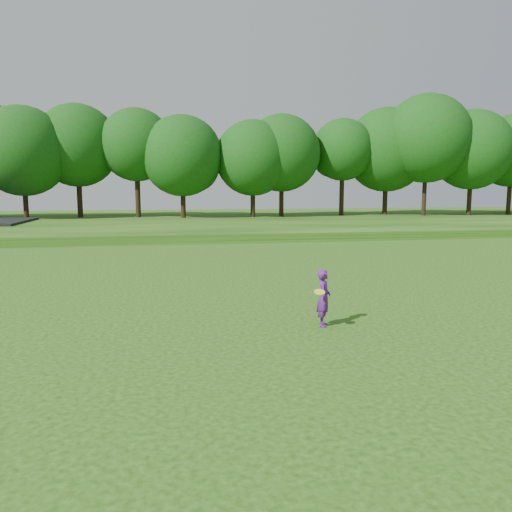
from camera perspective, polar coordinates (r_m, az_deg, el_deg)
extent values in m
plane|color=#1A420C|center=(12.64, -7.16, -8.43)|extent=(140.00, 140.00, 0.00)
cube|color=#1A420C|center=(46.23, -9.84, 3.71)|extent=(130.00, 30.00, 0.60)
cube|color=gray|center=(32.31, -9.41, 1.49)|extent=(130.00, 1.60, 0.04)
imported|color=#5A1C80|center=(12.87, 7.74, -4.77)|extent=(0.52, 0.62, 1.47)
cylinder|color=#F8FF28|center=(12.29, 7.28, -4.10)|extent=(0.27, 0.26, 0.10)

